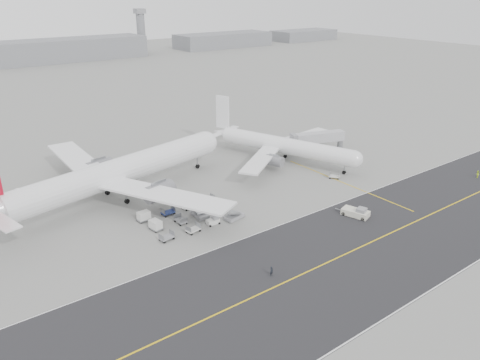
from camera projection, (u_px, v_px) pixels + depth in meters
ground at (265, 224)px, 97.04m from camera, size 700.00×700.00×0.00m
taxiway at (348, 253)px, 86.47m from camera, size 220.00×59.00×0.03m
horizon_buildings at (48, 62)px, 306.42m from camera, size 520.00×28.00×28.00m
control_tower at (141, 30)px, 342.50m from camera, size 7.00×7.00×31.25m
airliner_a at (116, 173)px, 106.40m from camera, size 63.89×62.51×22.36m
airliner_b at (282, 145)px, 130.66m from camera, size 43.98×44.78×16.17m
pushback_tug at (356, 212)px, 100.12m from camera, size 4.35×7.58×2.15m
jet_bridge at (318, 138)px, 136.89m from camera, size 17.25×8.52×6.51m
gse_cluster at (190, 219)px, 99.03m from camera, size 24.81×19.27×2.17m
stray_dolly at (334, 178)px, 120.34m from camera, size 2.85×3.05×1.61m
ground_crew_a at (272, 271)px, 79.34m from camera, size 0.76×0.60×1.85m
ground_crew_b at (477, 174)px, 120.42m from camera, size 1.06×0.92×1.85m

